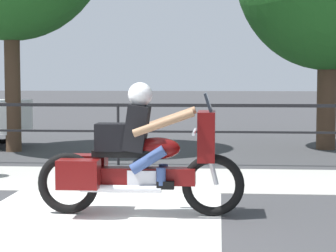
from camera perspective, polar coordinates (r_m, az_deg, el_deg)
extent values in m
plane|color=#38383A|center=(7.32, -10.44, -8.73)|extent=(120.00, 120.00, 0.00)
cube|color=#A8A59E|center=(10.58, -5.68, -4.56)|extent=(44.00, 2.40, 0.01)
cube|color=silver|center=(7.03, -7.35, -9.22)|extent=(2.89, 6.00, 0.01)
cube|color=black|center=(12.04, -4.38, 1.83)|extent=(36.00, 0.04, 0.06)
cube|color=black|center=(12.07, -4.36, -0.46)|extent=(36.00, 0.03, 0.04)
cylinder|color=black|center=(12.08, -4.36, -0.73)|extent=(0.05, 0.05, 1.14)
torus|color=black|center=(7.74, 3.94, -5.17)|extent=(0.74, 0.11, 0.74)
torus|color=black|center=(7.94, -8.69, -4.96)|extent=(0.74, 0.11, 0.74)
cube|color=#5B0C0C|center=(7.78, -2.46, -4.37)|extent=(1.32, 0.22, 0.20)
cube|color=silver|center=(7.78, -2.20, -4.73)|extent=(0.34, 0.26, 0.26)
ellipsoid|color=#5B0C0C|center=(7.71, -0.93, -1.95)|extent=(0.54, 0.30, 0.26)
cube|color=black|center=(7.76, -3.73, -2.36)|extent=(0.76, 0.28, 0.08)
cube|color=#5B0C0C|center=(7.66, 3.37, -0.87)|extent=(0.20, 0.55, 0.58)
cube|color=#1E232B|center=(7.64, 3.53, 2.03)|extent=(0.10, 0.46, 0.24)
cylinder|color=silver|center=(7.66, 2.33, -0.49)|extent=(0.04, 0.70, 0.04)
cylinder|color=silver|center=(7.67, -4.15, -5.48)|extent=(0.95, 0.09, 0.09)
cube|color=#5B0C0C|center=(7.65, -7.80, -4.17)|extent=(0.48, 0.28, 0.33)
cube|color=#5B0C0C|center=(8.11, -7.07, -3.66)|extent=(0.48, 0.28, 0.33)
cylinder|color=silver|center=(7.69, 3.73, -3.03)|extent=(0.20, 0.06, 0.58)
cube|color=black|center=(7.71, -2.73, -0.17)|extent=(0.31, 0.36, 0.57)
sphere|color=#8C6647|center=(7.69, -2.44, 2.60)|extent=(0.23, 0.23, 0.23)
sphere|color=silver|center=(7.69, -2.44, 2.75)|extent=(0.29, 0.29, 0.29)
cylinder|color=#33477A|center=(7.59, -1.74, -2.97)|extent=(0.44, 0.13, 0.34)
cylinder|color=#33477A|center=(7.60, -0.60, -4.41)|extent=(0.11, 0.11, 0.20)
cube|color=black|center=(7.61, -0.23, -5.17)|extent=(0.20, 0.10, 0.09)
cylinder|color=#33477A|center=(7.88, -1.50, -2.69)|extent=(0.44, 0.13, 0.34)
cylinder|color=#33477A|center=(7.89, -0.41, -4.08)|extent=(0.11, 0.11, 0.20)
cube|color=black|center=(7.91, -0.05, -4.80)|extent=(0.20, 0.10, 0.09)
cylinder|color=#8C6647|center=(7.38, -0.40, 0.26)|extent=(0.71, 0.09, 0.33)
cylinder|color=#8C6647|center=(7.97, -0.03, 0.57)|extent=(0.71, 0.09, 0.33)
cube|color=black|center=(7.77, -4.92, -0.95)|extent=(0.37, 0.32, 0.32)
torus|color=black|center=(16.29, -14.26, -0.23)|extent=(0.73, 0.11, 0.73)
cylinder|color=#473323|center=(15.01, 13.64, 2.46)|extent=(0.42, 0.42, 2.33)
cylinder|color=#473323|center=(14.56, -13.38, 3.69)|extent=(0.34, 0.34, 2.99)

